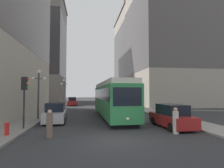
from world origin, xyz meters
TOP-DOWN VIEW (x-y plane):
  - ground_plane at (0.00, 0.00)m, footprint 200.00×200.00m
  - sidewalk_left at (-7.35, 40.00)m, footprint 2.61×120.00m
  - sidewalk_right at (7.35, 40.00)m, footprint 2.61×120.00m
  - streetcar at (0.93, 10.02)m, footprint 2.96×14.39m
  - transit_bus at (4.09, 23.46)m, footprint 2.94×11.86m
  - parked_car_left_near at (-4.74, 29.54)m, footprint 2.01×4.30m
  - parked_car_left_mid at (-4.74, 7.26)m, footprint 2.04×4.45m
  - parked_car_right_far at (4.74, 3.36)m, footprint 2.04×4.87m
  - pedestrian_crossing_near at (-4.17, 1.33)m, footprint 0.38×0.38m
  - pedestrian_crossing_far at (4.00, 1.23)m, footprint 0.39×0.39m
  - traffic_light_near_left at (-6.43, 3.80)m, footprint 0.47×0.36m
  - lamp_post_left_near at (-6.64, 8.74)m, footprint 1.41×0.36m
  - lamp_post_left_far at (-6.64, 30.98)m, footprint 1.41×0.36m
  - fire_hydrant at (-6.75, 1.72)m, footprint 0.26×0.26m
  - building_left_corner at (-16.35, 46.30)m, footprint 15.98×17.15m
  - building_right_corner at (15.01, 47.43)m, footprint 13.31×19.62m
  - building_right_midblock at (15.93, 28.77)m, footprint 15.15×19.58m

SIDE VIEW (x-z plane):
  - ground_plane at x=0.00m, z-range 0.00..0.00m
  - sidewalk_left at x=-7.35m, z-range 0.00..0.15m
  - sidewalk_right at x=7.35m, z-range 0.00..0.15m
  - fire_hydrant at x=-6.75m, z-range 0.15..0.90m
  - pedestrian_crossing_near at x=-4.17m, z-range -0.06..1.64m
  - pedestrian_crossing_far at x=4.00m, z-range -0.06..1.68m
  - parked_car_left_near at x=-4.74m, z-range -0.07..1.75m
  - parked_car_left_mid at x=-4.74m, z-range -0.07..1.75m
  - parked_car_right_far at x=4.74m, z-range -0.07..1.75m
  - transit_bus at x=4.09m, z-range 0.22..3.67m
  - streetcar at x=0.93m, z-range 0.16..4.05m
  - traffic_light_near_left at x=-6.43m, z-range 1.16..4.90m
  - lamp_post_left_near at x=-6.64m, z-range 0.96..5.83m
  - lamp_post_left_far at x=-6.64m, z-range 1.01..6.51m
  - building_right_corner at x=15.01m, z-range 0.43..28.37m
  - building_right_midblock at x=15.93m, z-range 0.44..29.15m
  - building_left_corner at x=-16.35m, z-range 0.47..30.81m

